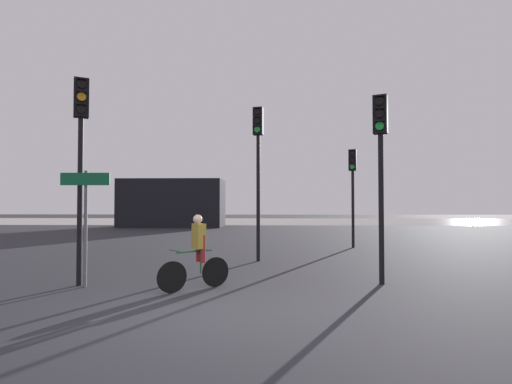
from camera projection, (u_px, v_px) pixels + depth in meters
ground_plane at (217, 314)px, 6.70m from camera, size 120.00×120.00×0.00m
water_strip at (260, 221)px, 41.80m from camera, size 80.00×16.00×0.01m
distant_building at (173, 203)px, 32.08m from camera, size 8.02×4.00×3.78m
traffic_light_near_left at (81, 142)px, 9.14m from camera, size 0.40×0.42×4.74m
traffic_light_far_right at (353, 179)px, 16.90m from camera, size 0.38×0.40×4.15m
traffic_light_center at (258, 155)px, 12.96m from camera, size 0.36×0.38×4.99m
traffic_light_near_right at (381, 152)px, 9.28m from camera, size 0.39×0.41×4.39m
direction_sign_post at (85, 211)px, 8.92m from camera, size 1.10×0.13×2.60m
cyclist at (197, 251)px, 8.65m from camera, size 1.36×1.09×1.62m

